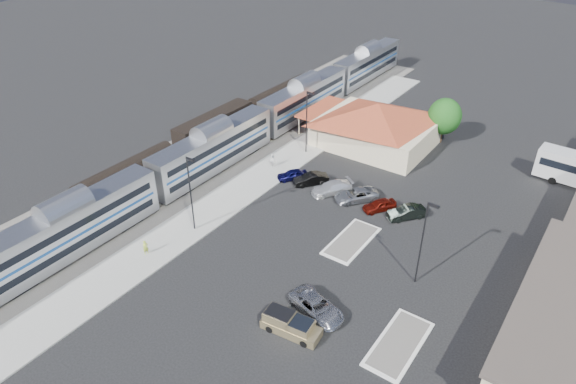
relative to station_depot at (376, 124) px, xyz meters
The scene contains 22 objects.
ground 24.63m from the station_depot, 79.24° to the right, with size 280.00×280.00×0.00m, color black.
railbed 23.14m from the station_depot, 135.78° to the right, with size 16.00×100.00×0.12m, color #4C4944.
platform 19.71m from the station_depot, 112.45° to the right, with size 5.50×92.00×0.18m, color gray.
passenger_train 23.22m from the station_depot, 125.36° to the right, with size 3.00×104.00×5.55m.
freight_cars 22.98m from the station_depot, 147.90° to the right, with size 2.80×46.00×4.00m.
station_depot is the anchor object (origin of this frame).
traffic_island_south 23.80m from the station_depot, 68.74° to the right, with size 3.30×7.50×0.21m.
traffic_island_north 37.12m from the station_depot, 59.88° to the right, with size 3.30×7.50×0.21m.
lamp_plat_s 30.74m from the station_depot, 101.94° to the right, with size 1.08×0.25×9.00m.
lamp_plat_n 10.45m from the station_depot, 128.41° to the right, with size 1.08×0.25×9.00m.
lamp_lot 29.30m from the station_depot, 55.24° to the right, with size 1.08×0.25×9.00m.
tree_depot 9.69m from the station_depot, 38.43° to the left, with size 4.71×4.71×6.63m.
pickup_truck 37.60m from the station_depot, 73.69° to the right, with size 5.28×2.40×1.76m.
suv 34.79m from the station_depot, 71.40° to the right, with size 2.58×5.59×1.55m, color #A2A3AA.
person_a 36.79m from the station_depot, 101.62° to the right, with size 0.58×0.38×1.60m, color #AFC53D.
person_b 16.14m from the station_depot, 119.26° to the right, with size 0.86×0.67×1.76m, color silver.
parked_car_a 15.65m from the station_depot, 104.77° to the right, with size 1.54×3.84×1.31m, color #0E0E46.
parked_car_b 14.89m from the station_depot, 95.24° to the right, with size 1.54×4.43×1.46m, color black.
parked_car_c 15.24m from the station_depot, 82.92° to the right, with size 2.09×5.14×1.49m, color white.
parked_car_d 15.67m from the station_depot, 70.94° to the right, with size 2.41×5.24×1.45m, color gray.
parked_car_e 17.24m from the station_depot, 61.07° to the right, with size 1.59×3.95×1.35m, color maroon.
parked_car_f 18.74m from the station_depot, 51.95° to the right, with size 1.56×4.48×1.48m, color black.
Camera 1 is at (23.32, -37.17, 33.13)m, focal length 32.00 mm.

